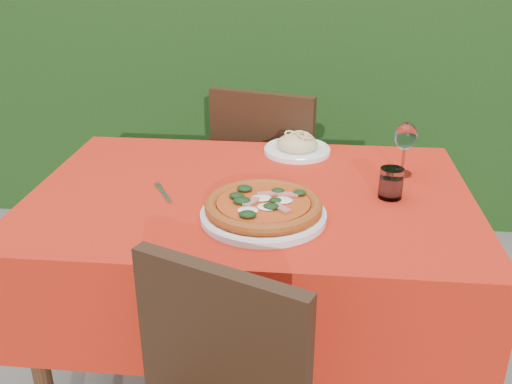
# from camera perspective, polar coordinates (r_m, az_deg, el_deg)

# --- Properties ---
(hedge) EXTENTS (3.20, 0.55, 1.78)m
(hedge) POSITION_cam_1_polar(r_m,az_deg,el_deg) (3.09, 2.70, 14.77)
(hedge) COLOR black
(hedge) RESTS_ON ground
(dining_table) EXTENTS (1.26, 0.86, 0.75)m
(dining_table) POSITION_cam_1_polar(r_m,az_deg,el_deg) (1.71, -0.50, -4.53)
(dining_table) COLOR #462C16
(dining_table) RESTS_ON ground
(chair_far) EXTENTS (0.50, 0.50, 0.90)m
(chair_far) POSITION_cam_1_polar(r_m,az_deg,el_deg) (2.31, 1.41, 1.21)
(chair_far) COLOR black
(chair_far) RESTS_ON ground
(pizza_plate) EXTENTS (0.34, 0.34, 0.06)m
(pizza_plate) POSITION_cam_1_polar(r_m,az_deg,el_deg) (1.47, 0.75, -1.67)
(pizza_plate) COLOR white
(pizza_plate) RESTS_ON dining_table
(pasta_plate) EXTENTS (0.22, 0.22, 0.06)m
(pasta_plate) POSITION_cam_1_polar(r_m,az_deg,el_deg) (1.94, 4.15, 4.58)
(pasta_plate) COLOR white
(pasta_plate) RESTS_ON dining_table
(water_glass) EXTENTS (0.07, 0.07, 0.09)m
(water_glass) POSITION_cam_1_polar(r_m,az_deg,el_deg) (1.63, 13.34, 0.72)
(water_glass) COLOR silver
(water_glass) RESTS_ON dining_table
(wine_glass) EXTENTS (0.07, 0.07, 0.17)m
(wine_glass) POSITION_cam_1_polar(r_m,az_deg,el_deg) (1.78, 14.72, 5.19)
(wine_glass) COLOR silver
(wine_glass) RESTS_ON dining_table
(fork) EXTENTS (0.10, 0.16, 0.00)m
(fork) POSITION_cam_1_polar(r_m,az_deg,el_deg) (1.64, -9.14, -0.22)
(fork) COLOR #B2B1B8
(fork) RESTS_ON dining_table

